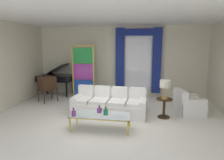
# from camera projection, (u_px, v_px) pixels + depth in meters

# --- Properties ---
(ground_plane) EXTENTS (16.00, 16.00, 0.00)m
(ground_plane) POSITION_uv_depth(u_px,v_px,m) (107.00, 120.00, 5.73)
(ground_plane) COLOR white
(wall_rear) EXTENTS (8.00, 0.12, 3.00)m
(wall_rear) POSITION_uv_depth(u_px,v_px,m) (120.00, 61.00, 8.44)
(wall_rear) COLOR beige
(wall_rear) RESTS_ON ground
(wall_left) EXTENTS (0.12, 7.00, 3.00)m
(wall_left) POSITION_uv_depth(u_px,v_px,m) (6.00, 66.00, 6.64)
(wall_left) COLOR beige
(wall_left) RESTS_ON ground
(ceiling_slab) EXTENTS (8.00, 7.60, 0.04)m
(ceiling_slab) POSITION_uv_depth(u_px,v_px,m) (112.00, 18.00, 5.98)
(ceiling_slab) COLOR white
(curtained_window) EXTENTS (2.00, 0.17, 2.70)m
(curtained_window) POSITION_uv_depth(u_px,v_px,m) (138.00, 56.00, 8.12)
(curtained_window) COLOR white
(curtained_window) RESTS_ON ground
(couch_white_long) EXTENTS (2.39, 1.06, 0.86)m
(couch_white_long) POSITION_uv_depth(u_px,v_px,m) (110.00, 104.00, 6.28)
(couch_white_long) COLOR white
(couch_white_long) RESTS_ON ground
(coffee_table) EXTENTS (1.56, 0.60, 0.41)m
(coffee_table) POSITION_uv_depth(u_px,v_px,m) (100.00, 116.00, 5.04)
(coffee_table) COLOR silver
(coffee_table) RESTS_ON ground
(bottle_blue_decanter) EXTENTS (0.12, 0.12, 0.22)m
(bottle_blue_decanter) POSITION_uv_depth(u_px,v_px,m) (74.00, 113.00, 4.92)
(bottle_blue_decanter) COLOR #753384
(bottle_blue_decanter) RESTS_ON coffee_table
(bottle_crystal_tall) EXTENTS (0.13, 0.13, 0.21)m
(bottle_crystal_tall) POSITION_uv_depth(u_px,v_px,m) (99.00, 110.00, 5.18)
(bottle_crystal_tall) COLOR #753384
(bottle_crystal_tall) RESTS_ON coffee_table
(bottle_amber_squat) EXTENTS (0.12, 0.12, 0.23)m
(bottle_amber_squat) POSITION_uv_depth(u_px,v_px,m) (106.00, 112.00, 5.01)
(bottle_amber_squat) COLOR #196B3D
(bottle_amber_squat) RESTS_ON coffee_table
(vintage_tv) EXTENTS (0.75, 0.77, 1.35)m
(vintage_tv) POSITION_uv_depth(u_px,v_px,m) (47.00, 83.00, 7.54)
(vintage_tv) COLOR #382314
(vintage_tv) RESTS_ON ground
(armchair_white) EXTENTS (0.95, 0.94, 0.80)m
(armchair_white) POSITION_uv_depth(u_px,v_px,m) (187.00, 105.00, 6.22)
(armchair_white) COLOR white
(armchair_white) RESTS_ON ground
(stained_glass_divider) EXTENTS (0.95, 0.05, 2.20)m
(stained_glass_divider) POSITION_uv_depth(u_px,v_px,m) (83.00, 73.00, 8.05)
(stained_glass_divider) COLOR gold
(stained_glass_divider) RESTS_ON ground
(peacock_figurine) EXTENTS (0.44, 0.60, 0.50)m
(peacock_figurine) POSITION_uv_depth(u_px,v_px,m) (93.00, 95.00, 7.78)
(peacock_figurine) COLOR beige
(peacock_figurine) RESTS_ON ground
(round_side_table) EXTENTS (0.48, 0.48, 0.59)m
(round_side_table) POSITION_uv_depth(u_px,v_px,m) (164.00, 106.00, 5.90)
(round_side_table) COLOR #382314
(round_side_table) RESTS_ON ground
(table_lamp_brass) EXTENTS (0.32, 0.32, 0.57)m
(table_lamp_brass) POSITION_uv_depth(u_px,v_px,m) (165.00, 85.00, 5.78)
(table_lamp_brass) COLOR #B29338
(table_lamp_brass) RESTS_ON round_side_table
(grand_piano) EXTENTS (1.50, 1.10, 1.40)m
(grand_piano) POSITION_uv_depth(u_px,v_px,m) (57.00, 77.00, 8.62)
(grand_piano) COLOR black
(grand_piano) RESTS_ON ground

